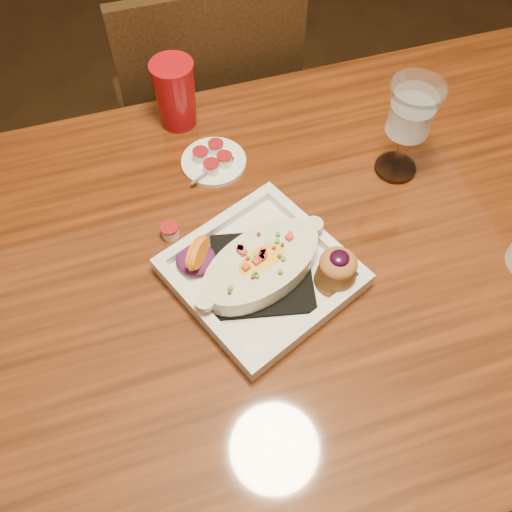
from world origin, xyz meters
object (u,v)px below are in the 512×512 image
object	(u,v)px
red_tumbler	(175,94)
goblet	(411,115)
table	(290,289)
chair_far	(207,118)
plate	(268,269)
saucer	(213,161)

from	to	relation	value
red_tumbler	goblet	bearing A→B (deg)	-34.63
table	goblet	distance (m)	0.36
table	chair_far	distance (m)	0.65
plate	goblet	bearing A→B (deg)	4.50
chair_far	saucer	xyz separation A→B (m)	(-0.07, -0.39, 0.25)
chair_far	goblet	bearing A→B (deg)	116.56
chair_far	table	bearing A→B (deg)	90.00
chair_far	plate	size ratio (longest dim) A/B	2.78
plate	red_tumbler	size ratio (longest dim) A/B	2.46
plate	saucer	xyz separation A→B (m)	(-0.02, 0.27, -0.02)
goblet	saucer	bearing A→B (deg)	160.67
table	saucer	xyz separation A→B (m)	(-0.07, 0.24, 0.11)
table	red_tumbler	distance (m)	0.42
table	red_tumbler	world-z (taller)	red_tumbler
saucer	goblet	bearing A→B (deg)	-19.33
plate	saucer	distance (m)	0.27
plate	saucer	size ratio (longest dim) A/B	2.75
plate	red_tumbler	world-z (taller)	red_tumbler
plate	saucer	world-z (taller)	plate
table	chair_far	size ratio (longest dim) A/B	1.61
chair_far	plate	bearing A→B (deg)	85.61
plate	goblet	world-z (taller)	goblet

